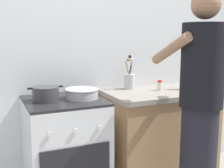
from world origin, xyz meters
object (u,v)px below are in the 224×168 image
Objects in this scene: person at (200,112)px; utensil_crock at (130,80)px; spice_bottle at (160,85)px; oil_bottle at (184,79)px; stove_range at (65,154)px; pot at (46,94)px; mixing_bowl at (82,93)px.

utensil_crock is at bearing 99.97° from person.
spice_bottle is 0.24m from oil_bottle.
person is at bearing -117.67° from oil_bottle.
person is (0.82, -0.61, 0.41)m from stove_range.
spice_bottle is 0.41× the size of oil_bottle.
mixing_bowl is at bearing -4.06° from pot.
pot is 0.98× the size of mixing_bowl.
person is at bearing -36.62° from stove_range.
pot is at bearing -178.37° from spice_bottle.
mixing_bowl is (0.14, -0.02, 0.49)m from stove_range.
pot is 0.16× the size of person.
person is (-0.31, -0.58, -0.13)m from oil_bottle.
spice_bottle is at bearing 83.21° from person.
pot is 1.17× the size of oil_bottle.
pot reaches higher than stove_range.
pot is at bearing -166.11° from utensil_crock.
oil_bottle is at bearing 62.33° from person.
person reaches higher than spice_bottle.
pot is (-0.14, -0.00, 0.51)m from stove_range.
oil_bottle is at bearing -1.51° from stove_range.
utensil_crock is at bearing 152.81° from oil_bottle.
mixing_bowl is at bearing 139.21° from person.
stove_range is at bearing 0.99° from pot.
pot reaches higher than spice_bottle.
oil_bottle is at bearing -27.19° from utensil_crock.
pot is 0.85m from utensil_crock.
mixing_bowl is 0.91m from person.
spice_bottle is at bearing 1.73° from stove_range.
utensil_crock is 0.28m from spice_bottle.
oil_bottle is at bearing -13.93° from spice_bottle.
oil_bottle reaches higher than pot.
spice_bottle is (0.22, -0.17, -0.04)m from utensil_crock.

